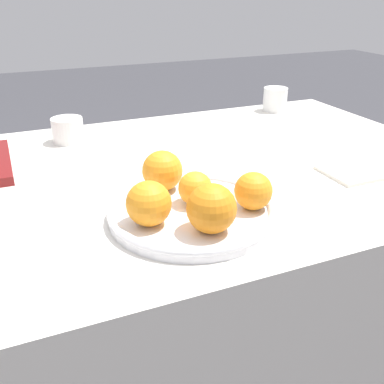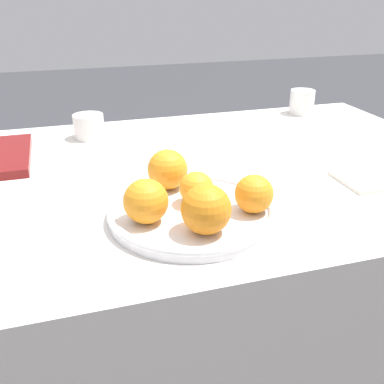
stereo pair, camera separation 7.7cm
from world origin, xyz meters
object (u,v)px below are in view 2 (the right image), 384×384
at_px(orange_1, 254,194).
at_px(cup_0, 89,126).
at_px(orange_2, 168,169).
at_px(fruit_platter, 192,211).
at_px(cup_1, 302,102).
at_px(orange_3, 206,209).
at_px(napkin, 371,179).
at_px(orange_4, 146,201).
at_px(orange_0, 197,188).

xyz_separation_m(orange_1, cup_0, (-0.23, 0.55, -0.02)).
bearing_deg(cup_0, orange_2, -74.57).
height_order(fruit_platter, cup_1, cup_1).
relative_size(orange_2, orange_3, 0.96).
bearing_deg(orange_3, napkin, 17.55).
bearing_deg(fruit_platter, orange_2, 100.70).
height_order(fruit_platter, orange_2, orange_2).
relative_size(fruit_platter, orange_2, 3.85).
relative_size(orange_3, napkin, 0.60).
distance_m(orange_4, napkin, 0.50).
relative_size(orange_2, napkin, 0.57).
height_order(orange_0, orange_4, orange_4).
height_order(fruit_platter, orange_3, orange_3).
distance_m(cup_1, napkin, 0.53).
height_order(cup_0, cup_1, cup_1).
xyz_separation_m(orange_1, orange_4, (-0.18, 0.02, 0.00)).
height_order(fruit_platter, napkin, fruit_platter).
relative_size(orange_0, orange_3, 0.76).
bearing_deg(orange_3, orange_0, 81.23).
xyz_separation_m(fruit_platter, orange_1, (0.10, -0.04, 0.04)).
height_order(orange_0, napkin, orange_0).
relative_size(orange_0, orange_1, 0.91).
height_order(orange_1, orange_3, orange_3).
distance_m(orange_0, orange_4, 0.11).
height_order(orange_1, cup_0, orange_1).
bearing_deg(orange_0, napkin, 4.41).
bearing_deg(orange_2, orange_3, -84.61).
bearing_deg(orange_1, orange_3, -156.83).
bearing_deg(orange_1, cup_0, 112.86).
distance_m(orange_1, orange_2, 0.18).
height_order(orange_0, orange_2, orange_2).
xyz_separation_m(orange_0, cup_1, (0.52, 0.55, -0.01)).
height_order(orange_2, orange_3, orange_3).
bearing_deg(napkin, orange_2, 173.12).
distance_m(orange_1, cup_1, 0.74).
distance_m(orange_3, napkin, 0.43).
xyz_separation_m(fruit_platter, cup_0, (-0.13, 0.51, 0.02)).
xyz_separation_m(orange_0, orange_2, (-0.03, 0.08, 0.01)).
xyz_separation_m(orange_2, napkin, (0.42, -0.05, -0.05)).
relative_size(fruit_platter, orange_0, 4.86).
bearing_deg(orange_3, orange_2, 95.39).
relative_size(fruit_platter, cup_0, 3.69).
height_order(fruit_platter, cup_0, cup_0).
bearing_deg(cup_1, cup_0, -175.23).
bearing_deg(orange_0, orange_1, -33.13).
xyz_separation_m(orange_3, napkin, (0.41, 0.13, -0.05)).
height_order(orange_4, cup_1, orange_4).
relative_size(cup_0, napkin, 0.60).
bearing_deg(cup_0, orange_4, -84.95).
height_order(fruit_platter, orange_4, orange_4).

